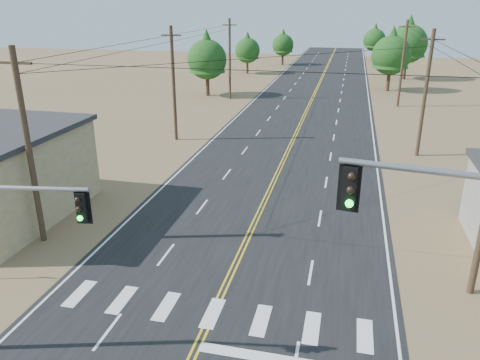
% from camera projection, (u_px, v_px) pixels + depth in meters
% --- Properties ---
extents(road, '(15.00, 200.00, 0.02)m').
position_uv_depth(road, '(287.00, 154.00, 38.97)').
color(road, black).
rests_on(road, ground).
extents(utility_pole_left_near, '(1.80, 0.30, 10.00)m').
position_uv_depth(utility_pole_left_near, '(29.00, 148.00, 23.01)').
color(utility_pole_left_near, '#4C3826').
rests_on(utility_pole_left_near, ground).
extents(utility_pole_left_mid, '(1.80, 0.30, 10.00)m').
position_uv_depth(utility_pole_left_mid, '(174.00, 84.00, 41.21)').
color(utility_pole_left_mid, '#4C3826').
rests_on(utility_pole_left_mid, ground).
extents(utility_pole_left_far, '(1.80, 0.30, 10.00)m').
position_uv_depth(utility_pole_left_far, '(230.00, 59.00, 59.41)').
color(utility_pole_left_far, '#4C3826').
rests_on(utility_pole_left_far, ground).
extents(utility_pole_right_mid, '(1.80, 0.30, 10.00)m').
position_uv_depth(utility_pole_right_mid, '(425.00, 93.00, 36.74)').
color(utility_pole_right_mid, '#4C3826').
rests_on(utility_pole_right_mid, ground).
extents(utility_pole_right_far, '(1.80, 0.30, 10.00)m').
position_uv_depth(utility_pole_right_far, '(403.00, 63.00, 54.94)').
color(utility_pole_right_far, '#4C3826').
rests_on(utility_pole_right_far, ground).
extents(tree_left_near, '(5.19, 5.19, 8.65)m').
position_uv_depth(tree_left_near, '(207.00, 55.00, 61.49)').
color(tree_left_near, '#3F2D1E').
rests_on(tree_left_near, ground).
extents(tree_left_mid, '(4.32, 4.32, 7.20)m').
position_uv_depth(tree_left_mid, '(247.00, 48.00, 81.39)').
color(tree_left_mid, '#3F2D1E').
rests_on(tree_left_mid, ground).
extents(tree_left_far, '(4.23, 4.23, 7.05)m').
position_uv_depth(tree_left_far, '(283.00, 43.00, 92.95)').
color(tree_left_far, '#3F2D1E').
rests_on(tree_left_far, ground).
extents(tree_right_near, '(5.36, 5.36, 8.93)m').
position_uv_depth(tree_right_near, '(392.00, 51.00, 64.82)').
color(tree_right_near, '#3F2D1E').
rests_on(tree_right_near, ground).
extents(tree_right_mid, '(6.08, 6.08, 10.13)m').
position_uv_depth(tree_right_mid, '(408.00, 40.00, 74.62)').
color(tree_right_mid, '#3F2D1E').
rests_on(tree_right_mid, ground).
extents(tree_right_far, '(4.68, 4.68, 7.79)m').
position_uv_depth(tree_right_far, '(375.00, 38.00, 99.95)').
color(tree_right_far, '#3F2D1E').
rests_on(tree_right_far, ground).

